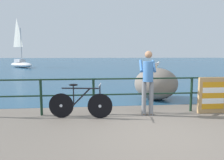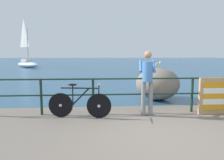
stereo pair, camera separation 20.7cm
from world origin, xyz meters
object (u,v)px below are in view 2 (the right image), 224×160
Objects in this scene: bicycle at (80,103)px; sailboat at (27,62)px; folded_deckchair_stack at (213,96)px; breakwater_boulder_main at (158,84)px; person_at_railing at (147,80)px; seagull at (158,64)px.

bicycle is 23.61m from sailboat.
folded_deckchair_stack is 2.23m from breakwater_boulder_main.
person_at_railing reaches higher than seagull.
breakwater_boulder_main is at bearing 117.95° from folded_deckchair_stack.
seagull is 22.86m from sailboat.
bicycle is 3.75m from folded_deckchair_stack.
seagull reaches higher than bicycle.
folded_deckchair_stack reaches higher than bicycle.
person_at_railing is 0.29× the size of sailboat.
sailboat is at bearing 34.88° from person_at_railing.
seagull is (2.71, 2.12, 0.94)m from bicycle.
person_at_railing is 24.27m from sailboat.
sailboat reaches higher than folded_deckchair_stack.
person_at_railing is 2.21m from breakwater_boulder_main.
bicycle is 3.57m from seagull.
breakwater_boulder_main is at bearing 45.54° from bicycle.
sailboat reaches higher than person_at_railing.
folded_deckchair_stack is 2.41m from seagull.
person_at_railing is 1.71× the size of folded_deckchair_stack.
seagull reaches higher than folded_deckchair_stack.
person_at_railing is at bearing -113.63° from breakwater_boulder_main.
sailboat reaches higher than breakwater_boulder_main.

